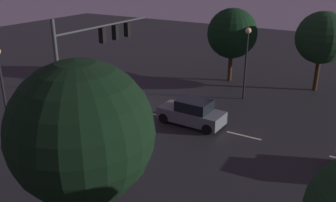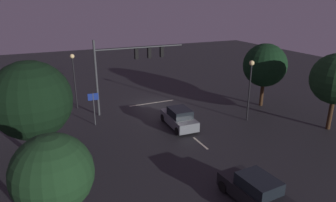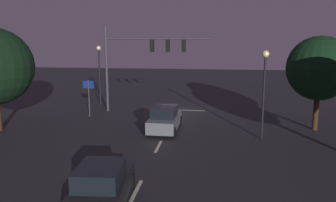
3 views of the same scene
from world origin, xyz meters
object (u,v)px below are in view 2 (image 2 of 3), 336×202
at_px(traffic_signal_assembly, 129,61).
at_px(tree_left_near, 265,65).
at_px(street_lamp_right_kerb, 74,71).
at_px(route_sign, 94,102).
at_px(tree_right_near, 31,100).
at_px(car_distant, 256,191).
at_px(street_lamp_left_kerb, 250,80).
at_px(tree_right_far, 53,174).
at_px(car_approaching, 179,118).

height_order(traffic_signal_assembly, tree_left_near, traffic_signal_assembly).
relative_size(traffic_signal_assembly, tree_left_near, 1.38).
bearing_deg(tree_left_near, street_lamp_right_kerb, -21.64).
bearing_deg(traffic_signal_assembly, route_sign, 30.14).
bearing_deg(tree_right_near, route_sign, -134.30).
bearing_deg(car_distant, tree_left_near, -131.59).
relative_size(street_lamp_left_kerb, tree_right_far, 0.98).
distance_m(car_approaching, route_sign, 7.49).
bearing_deg(car_approaching, tree_right_near, 7.39).
xyz_separation_m(traffic_signal_assembly, car_distant, (-1.76, 16.66, -4.16)).
height_order(car_approaching, tree_left_near, tree_left_near).
distance_m(car_approaching, tree_right_far, 15.22).
xyz_separation_m(route_sign, tree_right_far, (4.08, 13.70, 1.86)).
bearing_deg(tree_right_far, traffic_signal_assembly, -116.70).
relative_size(car_distant, route_sign, 1.50).
bearing_deg(traffic_signal_assembly, car_approaching, 114.95).
xyz_separation_m(route_sign, tree_right_near, (4.67, 4.79, 2.27)).
xyz_separation_m(tree_right_near, tree_right_far, (-0.59, 8.91, -0.40)).
distance_m(street_lamp_left_kerb, tree_right_far, 19.28).
bearing_deg(street_lamp_left_kerb, tree_right_far, 28.29).
relative_size(traffic_signal_assembly, car_distant, 1.98).
xyz_separation_m(car_approaching, tree_right_far, (10.67, 10.37, 3.20)).
bearing_deg(tree_right_near, tree_right_far, 93.78).
height_order(car_distant, tree_right_far, tree_right_far).
relative_size(car_approaching, route_sign, 1.49).
relative_size(route_sign, tree_right_near, 0.43).
distance_m(car_distant, tree_right_far, 10.34).
distance_m(car_distant, tree_left_near, 17.12).
relative_size(traffic_signal_assembly, car_approaching, 2.00).
xyz_separation_m(street_lamp_left_kerb, tree_right_far, (16.98, 9.14, 0.17)).
distance_m(tree_left_near, tree_right_near, 21.73).
height_order(street_lamp_left_kerb, tree_right_far, tree_right_far).
relative_size(route_sign, tree_left_near, 0.46).
distance_m(street_lamp_left_kerb, tree_left_near, 4.84).
height_order(traffic_signal_assembly, street_lamp_right_kerb, traffic_signal_assembly).
height_order(tree_right_near, tree_right_far, tree_right_near).
distance_m(tree_right_near, tree_right_far, 8.94).
bearing_deg(street_lamp_left_kerb, street_lamp_right_kerb, -35.44).
relative_size(car_distant, tree_left_near, 0.69).
xyz_separation_m(traffic_signal_assembly, tree_right_near, (8.64, 7.09, -0.55)).
xyz_separation_m(street_lamp_right_kerb, tree_left_near, (-17.66, 7.01, 0.43)).
bearing_deg(street_lamp_right_kerb, street_lamp_left_kerb, 144.56).
bearing_deg(tree_right_far, street_lamp_right_kerb, -99.85).
height_order(street_lamp_left_kerb, tree_right_near, tree_right_near).
xyz_separation_m(car_approaching, street_lamp_left_kerb, (-6.31, 1.23, 3.03)).
height_order(route_sign, tree_left_near, tree_left_near).
bearing_deg(street_lamp_left_kerb, tree_right_near, 0.74).
bearing_deg(traffic_signal_assembly, tree_right_near, 39.38).
height_order(traffic_signal_assembly, tree_right_near, traffic_signal_assembly).
height_order(traffic_signal_assembly, car_distant, traffic_signal_assembly).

